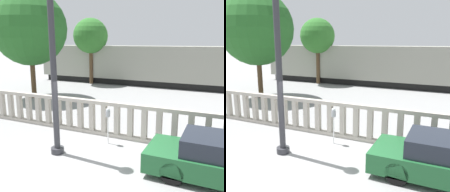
% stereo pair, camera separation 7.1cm
% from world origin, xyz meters
% --- Properties ---
extents(ground_plane, '(160.00, 160.00, 0.00)m').
position_xyz_m(ground_plane, '(0.00, 0.00, 0.00)').
color(ground_plane, gray).
extents(balustrade, '(16.52, 0.24, 1.42)m').
position_xyz_m(balustrade, '(0.00, 2.96, 0.71)').
color(balustrade, '#ADA599').
rests_on(balustrade, ground).
extents(lamppost, '(0.44, 0.44, 6.17)m').
position_xyz_m(lamppost, '(-1.29, 0.78, 3.37)').
color(lamppost, '#2D2D33').
rests_on(lamppost, ground).
extents(parking_meter, '(0.17, 0.17, 1.38)m').
position_xyz_m(parking_meter, '(-0.06, 2.23, 1.10)').
color(parking_meter, silver).
rests_on(parking_meter, ground).
extents(train_near, '(29.61, 2.90, 3.97)m').
position_xyz_m(train_near, '(2.38, 15.41, 1.77)').
color(train_near, black).
rests_on(train_near, ground).
extents(tree_left, '(3.04, 3.04, 5.75)m').
position_xyz_m(tree_left, '(-7.25, 13.91, 4.20)').
color(tree_left, '#4C3823').
rests_on(tree_left, ground).
extents(tree_right, '(4.77, 4.77, 6.96)m').
position_xyz_m(tree_right, '(-7.97, 7.23, 4.56)').
color(tree_right, '#4C3823').
rests_on(tree_right, ground).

